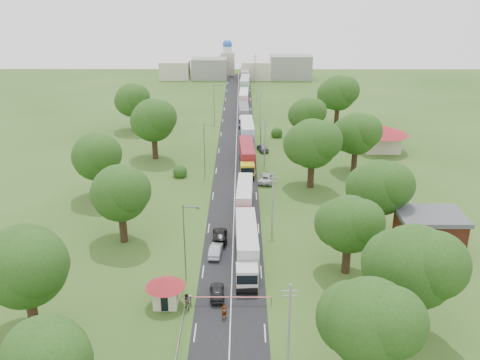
{
  "coord_description": "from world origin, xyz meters",
  "views": [
    {
      "loc": [
        1.21,
        -75.41,
        34.62
      ],
      "look_at": [
        0.89,
        5.62,
        3.0
      ],
      "focal_mm": 40.0,
      "sensor_mm": 36.0,
      "label": 1
    }
  ],
  "objects_px": {
    "guard_booth": "(166,288)",
    "car_lane_mid": "(216,250)",
    "truck_0": "(247,245)",
    "car_lane_front": "(217,292)",
    "pedestrian_near": "(224,311)",
    "info_sign": "(261,130)",
    "boom_barrier": "(219,298)"
  },
  "relations": [
    {
      "from": "boom_barrier",
      "to": "car_lane_mid",
      "type": "height_order",
      "value": "car_lane_mid"
    },
    {
      "from": "pedestrian_near",
      "to": "truck_0",
      "type": "bearing_deg",
      "value": 51.72
    },
    {
      "from": "guard_booth",
      "to": "car_lane_mid",
      "type": "xyz_separation_m",
      "value": [
        5.0,
        11.23,
        -1.46
      ]
    },
    {
      "from": "guard_booth",
      "to": "truck_0",
      "type": "relative_size",
      "value": 0.29
    },
    {
      "from": "info_sign",
      "to": "car_lane_mid",
      "type": "distance_m",
      "value": 49.39
    },
    {
      "from": "guard_booth",
      "to": "car_lane_mid",
      "type": "distance_m",
      "value": 12.38
    },
    {
      "from": "guard_booth",
      "to": "car_lane_front",
      "type": "distance_m",
      "value": 5.99
    },
    {
      "from": "boom_barrier",
      "to": "car_lane_mid",
      "type": "xyz_separation_m",
      "value": [
        -0.84,
        11.22,
        -0.19
      ]
    },
    {
      "from": "boom_barrier",
      "to": "car_lane_front",
      "type": "bearing_deg",
      "value": 98.95
    },
    {
      "from": "car_lane_mid",
      "to": "guard_booth",
      "type": "bearing_deg",
      "value": 71.5
    },
    {
      "from": "pedestrian_near",
      "to": "car_lane_front",
      "type": "bearing_deg",
      "value": 75.95
    },
    {
      "from": "car_lane_mid",
      "to": "info_sign",
      "type": "bearing_deg",
      "value": -93.1
    },
    {
      "from": "info_sign",
      "to": "car_lane_front",
      "type": "xyz_separation_m",
      "value": [
        -6.79,
        -58.5,
        -2.31
      ]
    },
    {
      "from": "boom_barrier",
      "to": "guard_booth",
      "type": "relative_size",
      "value": 2.1
    },
    {
      "from": "guard_booth",
      "to": "truck_0",
      "type": "height_order",
      "value": "truck_0"
    },
    {
      "from": "boom_barrier",
      "to": "pedestrian_near",
      "type": "height_order",
      "value": "pedestrian_near"
    },
    {
      "from": "car_lane_front",
      "to": "pedestrian_near",
      "type": "height_order",
      "value": "pedestrian_near"
    },
    {
      "from": "truck_0",
      "to": "guard_booth",
      "type": "bearing_deg",
      "value": -132.72
    },
    {
      "from": "truck_0",
      "to": "car_lane_front",
      "type": "relative_size",
      "value": 3.77
    },
    {
      "from": "boom_barrier",
      "to": "guard_booth",
      "type": "bearing_deg",
      "value": -179.99
    },
    {
      "from": "boom_barrier",
      "to": "car_lane_mid",
      "type": "relative_size",
      "value": 2.16
    },
    {
      "from": "car_lane_front",
      "to": "boom_barrier",
      "type": "bearing_deg",
      "value": 95.64
    },
    {
      "from": "guard_booth",
      "to": "info_sign",
      "type": "bearing_deg",
      "value": 78.32
    },
    {
      "from": "truck_0",
      "to": "pedestrian_near",
      "type": "height_order",
      "value": "truck_0"
    },
    {
      "from": "boom_barrier",
      "to": "truck_0",
      "type": "height_order",
      "value": "truck_0"
    },
    {
      "from": "guard_booth",
      "to": "info_sign",
      "type": "relative_size",
      "value": 1.07
    },
    {
      "from": "info_sign",
      "to": "car_lane_front",
      "type": "bearing_deg",
      "value": -96.62
    },
    {
      "from": "car_lane_front",
      "to": "truck_0",
      "type": "bearing_deg",
      "value": -115.73
    },
    {
      "from": "car_lane_mid",
      "to": "car_lane_front",
      "type": "bearing_deg",
      "value": 99.07
    },
    {
      "from": "truck_0",
      "to": "pedestrian_near",
      "type": "relative_size",
      "value": 8.23
    },
    {
      "from": "car_lane_front",
      "to": "car_lane_mid",
      "type": "height_order",
      "value": "car_lane_mid"
    },
    {
      "from": "boom_barrier",
      "to": "info_sign",
      "type": "relative_size",
      "value": 2.25
    }
  ]
}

